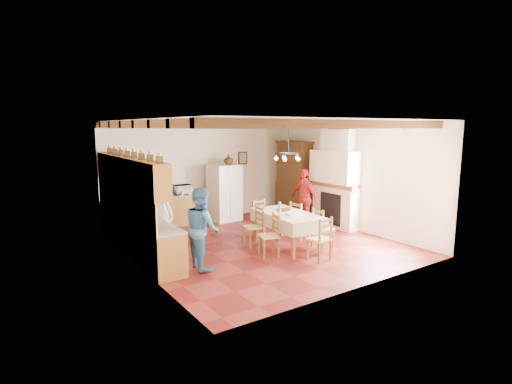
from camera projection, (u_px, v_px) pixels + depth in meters
floor at (259, 244)px, 9.88m from camera, size 6.00×6.50×0.02m
ceiling at (260, 120)px, 9.39m from camera, size 6.00×6.50×0.02m
wall_back at (200, 172)px, 12.30m from camera, size 6.00×0.02×3.00m
wall_front at (365, 206)px, 6.97m from camera, size 6.00×0.02×3.00m
wall_left at (136, 196)px, 7.97m from camera, size 0.02×6.50×3.00m
wall_right at (347, 175)px, 11.29m from camera, size 0.02×6.50×3.00m
ceiling_beams at (260, 125)px, 9.41m from camera, size 6.00×6.30×0.16m
lower_cabinets_left at (137, 234)px, 9.17m from camera, size 0.60×4.30×0.86m
lower_cabinets_back at (156, 213)px, 11.36m from camera, size 2.30×0.60×0.86m
countertop_left at (136, 215)px, 9.10m from camera, size 0.62×4.30×0.04m
countertop_back at (155, 198)px, 11.29m from camera, size 2.34×0.62×0.04m
backsplash_left at (123, 202)px, 8.89m from camera, size 0.03×4.30×0.60m
backsplash_back at (152, 185)px, 11.47m from camera, size 2.30×0.03×0.60m
upper_cabinets at (128, 173)px, 8.88m from camera, size 0.35×4.20×0.70m
fireplace at (334, 179)px, 11.31m from camera, size 0.56×1.60×2.80m
wall_picture at (243, 158)px, 13.08m from camera, size 0.34×0.03×0.42m
refrigerator at (225, 193)px, 12.24m from camera, size 0.93×0.79×1.73m
hutch at (294, 179)px, 12.86m from camera, size 0.57×1.34×2.41m
dining_table at (287, 216)px, 9.53m from camera, size 1.13×1.97×0.83m
chandelier at (288, 153)px, 9.29m from camera, size 0.47×0.47×0.03m
chair_left_near at (269, 235)px, 8.87m from camera, size 0.50×0.52×0.96m
chair_left_far at (253, 226)px, 9.67m from camera, size 0.45×0.47×0.96m
chair_right_near at (323, 228)px, 9.51m from camera, size 0.42×0.44×0.96m
chair_right_far at (300, 220)px, 10.34m from camera, size 0.46×0.48×0.96m
chair_end_near at (319, 238)px, 8.63m from camera, size 0.45×0.43×0.96m
chair_end_far at (263, 218)px, 10.52m from camera, size 0.43×0.41×0.96m
person_man at (161, 214)px, 9.02m from camera, size 0.67×0.79×1.84m
person_woman_blue at (202, 228)px, 8.08m from camera, size 0.67×0.84×1.66m
person_woman_red at (304, 198)px, 11.42m from camera, size 0.48×1.02×1.69m
microwave at (183, 190)px, 11.73m from camera, size 0.51×0.35×0.28m
fridge_vase at (228, 159)px, 12.16m from camera, size 0.37×0.37×0.31m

